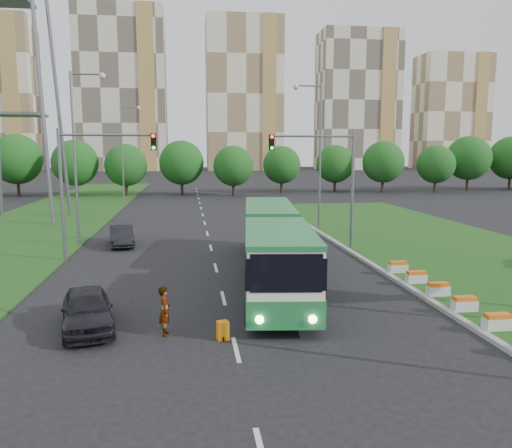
{
  "coord_description": "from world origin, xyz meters",
  "views": [
    {
      "loc": [
        -4.53,
        -22.07,
        6.7
      ],
      "look_at": [
        -0.75,
        5.35,
        2.6
      ],
      "focal_mm": 35.0,
      "sensor_mm": 36.0,
      "label": 1
    }
  ],
  "objects": [
    {
      "name": "street_lamps",
      "position": [
        -3.0,
        10.0,
        6.0
      ],
      "size": [
        36.0,
        60.0,
        12.0
      ],
      "primitive_type": null,
      "color": "slate",
      "rests_on": "ground"
    },
    {
      "name": "pedestrian",
      "position": [
        -5.43,
        -4.29,
        0.91
      ],
      "size": [
        0.46,
        0.68,
        1.82
      ],
      "primitive_type": "imported",
      "rotation": [
        0.0,
        0.0,
        1.6
      ],
      "color": "gray",
      "rests_on": "ground"
    },
    {
      "name": "apartment_tower_cwest",
      "position": [
        -25.0,
        150.0,
        26.0
      ],
      "size": [
        28.0,
        15.0,
        52.0
      ],
      "primitive_type": "cube",
      "color": "beige",
      "rests_on": "ground"
    },
    {
      "name": "median_kerb",
      "position": [
        6.05,
        8.0,
        0.09
      ],
      "size": [
        0.3,
        60.0,
        0.18
      ],
      "primitive_type": "cube",
      "color": "#979797",
      "rests_on": "ground"
    },
    {
      "name": "car_left_far",
      "position": [
        -9.22,
        13.68,
        0.74
      ],
      "size": [
        2.29,
        4.66,
        1.47
      ],
      "primitive_type": "imported",
      "rotation": [
        0.0,
        0.0,
        0.17
      ],
      "color": "black",
      "rests_on": "ground"
    },
    {
      "name": "traffic_mast_left",
      "position": [
        -10.38,
        9.0,
        5.35
      ],
      "size": [
        5.76,
        0.32,
        8.0
      ],
      "color": "slate",
      "rests_on": "ground"
    },
    {
      "name": "midrise_east",
      "position": [
        90.0,
        150.0,
        20.0
      ],
      "size": [
        24.0,
        14.0,
        40.0
      ],
      "primitive_type": "cube",
      "color": "beige",
      "rests_on": "ground"
    },
    {
      "name": "flower_planters",
      "position": [
        6.7,
        -2.5,
        0.45
      ],
      "size": [
        1.1,
        11.5,
        0.6
      ],
      "primitive_type": null,
      "color": "silver",
      "rests_on": "grass_median"
    },
    {
      "name": "traffic_mast_median",
      "position": [
        4.78,
        10.0,
        5.35
      ],
      "size": [
        5.76,
        0.32,
        8.0
      ],
      "color": "slate",
      "rests_on": "ground"
    },
    {
      "name": "shopping_trolley",
      "position": [
        -3.38,
        -5.04,
        0.33
      ],
      "size": [
        0.39,
        0.42,
        0.68
      ],
      "rotation": [
        0.0,
        0.0,
        0.21
      ],
      "color": "orange",
      "rests_on": "ground"
    },
    {
      "name": "car_left_near",
      "position": [
        -8.37,
        -3.27,
        0.77
      ],
      "size": [
        2.73,
        4.78,
        1.53
      ],
      "primitive_type": "imported",
      "rotation": [
        0.0,
        0.0,
        0.22
      ],
      "color": "black",
      "rests_on": "ground"
    },
    {
      "name": "grass_median",
      "position": [
        13.0,
        8.0,
        0.07
      ],
      "size": [
        14.0,
        60.0,
        0.15
      ],
      "primitive_type": "cube",
      "color": "#1A4A15",
      "rests_on": "ground"
    },
    {
      "name": "articulated_bus",
      "position": [
        -0.22,
        3.45,
        1.83
      ],
      "size": [
        2.83,
        18.15,
        2.99
      ],
      "rotation": [
        0.0,
        0.0,
        -0.12
      ],
      "color": "white",
      "rests_on": "ground"
    },
    {
      "name": "left_verge",
      "position": [
        -18.0,
        25.0,
        0.05
      ],
      "size": [
        12.0,
        110.0,
        0.1
      ],
      "primitive_type": "cube",
      "color": "#1A4A15",
      "rests_on": "ground"
    },
    {
      "name": "apartment_tower_ceast",
      "position": [
        15.0,
        150.0,
        25.0
      ],
      "size": [
        25.0,
        15.0,
        50.0
      ],
      "primitive_type": "cube",
      "color": "beige",
      "rests_on": "ground"
    },
    {
      "name": "ground",
      "position": [
        0.0,
        0.0,
        0.0
      ],
      "size": [
        360.0,
        360.0,
        0.0
      ],
      "primitive_type": "plane",
      "color": "black",
      "rests_on": "ground"
    },
    {
      "name": "apartment_tower_east",
      "position": [
        55.0,
        150.0,
        23.5
      ],
      "size": [
        27.0,
        15.0,
        47.0
      ],
      "primitive_type": "cube",
      "color": "beige",
      "rests_on": "ground"
    },
    {
      "name": "tree_line",
      "position": [
        10.0,
        55.0,
        4.5
      ],
      "size": [
        120.0,
        8.0,
        9.0
      ],
      "primitive_type": null,
      "color": "#165318",
      "rests_on": "ground"
    },
    {
      "name": "lane_markings",
      "position": [
        -3.0,
        20.0,
        0.0
      ],
      "size": [
        0.2,
        100.0,
        0.01
      ],
      "primitive_type": null,
      "color": "beige",
      "rests_on": "ground"
    }
  ]
}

